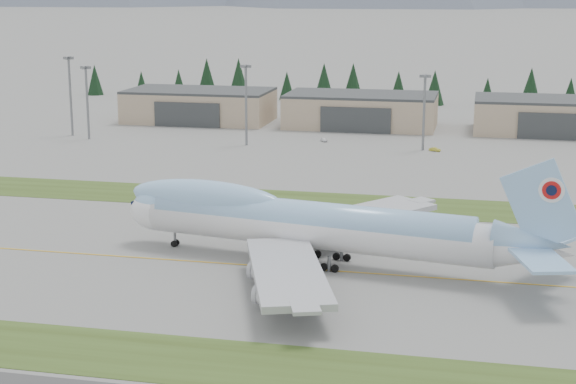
% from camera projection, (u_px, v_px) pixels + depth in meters
% --- Properties ---
extents(ground, '(7000.00, 7000.00, 0.00)m').
position_uv_depth(ground, '(328.00, 271.00, 141.51)').
color(ground, slate).
rests_on(ground, ground).
extents(grass_strip_near, '(400.00, 14.00, 0.08)m').
position_uv_depth(grass_strip_near, '(274.00, 368.00, 105.36)').
color(grass_strip_near, '#374A1A').
rests_on(grass_strip_near, ground).
extents(grass_strip_far, '(400.00, 18.00, 0.08)m').
position_uv_depth(grass_strip_far, '(365.00, 205.00, 184.32)').
color(grass_strip_far, '#374A1A').
rests_on(grass_strip_far, ground).
extents(taxiway_line_main, '(400.00, 0.40, 0.02)m').
position_uv_depth(taxiway_line_main, '(328.00, 271.00, 141.51)').
color(taxiway_line_main, gold).
rests_on(taxiway_line_main, ground).
extents(boeing_747_freighter, '(77.67, 65.83, 20.36)m').
position_uv_depth(boeing_747_freighter, '(310.00, 224.00, 143.98)').
color(boeing_747_freighter, white).
rests_on(boeing_747_freighter, ground).
extents(hangar_left, '(48.00, 26.60, 10.80)m').
position_uv_depth(hangar_left, '(199.00, 105.00, 297.45)').
color(hangar_left, tan).
rests_on(hangar_left, ground).
extents(hangar_center, '(48.00, 26.60, 10.80)m').
position_uv_depth(hangar_center, '(361.00, 110.00, 286.01)').
color(hangar_center, tan).
rests_on(hangar_center, ground).
extents(hangar_right, '(48.00, 26.60, 10.80)m').
position_uv_depth(hangar_right, '(553.00, 116.00, 273.53)').
color(hangar_right, tan).
rests_on(hangar_right, ground).
extents(floodlight_masts, '(199.59, 9.43, 23.98)m').
position_uv_depth(floodlight_masts, '(349.00, 93.00, 245.43)').
color(floodlight_masts, slate).
rests_on(floodlight_masts, ground).
extents(service_vehicle_a, '(2.76, 3.22, 1.04)m').
position_uv_depth(service_vehicle_a, '(324.00, 142.00, 259.38)').
color(service_vehicle_a, white).
rests_on(service_vehicle_a, ground).
extents(service_vehicle_b, '(3.39, 2.32, 1.06)m').
position_uv_depth(service_vehicle_b, '(435.00, 151.00, 244.09)').
color(service_vehicle_b, gold).
rests_on(service_vehicle_b, ground).
extents(conifer_belt, '(277.71, 15.92, 16.79)m').
position_uv_depth(conifer_belt, '(424.00, 85.00, 340.77)').
color(conifer_belt, black).
rests_on(conifer_belt, ground).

